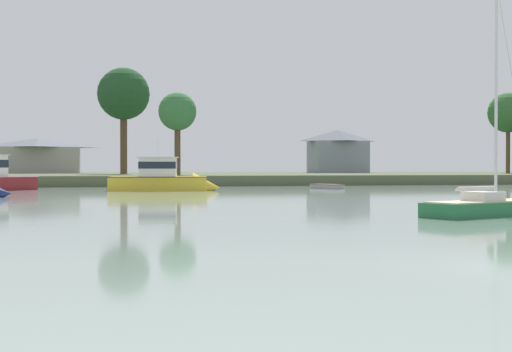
{
  "coord_description": "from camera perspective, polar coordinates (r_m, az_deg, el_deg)",
  "views": [
    {
      "loc": [
        -8.59,
        -12.23,
        1.99
      ],
      "look_at": [
        -0.1,
        25.21,
        1.51
      ],
      "focal_mm": 49.35,
      "sensor_mm": 36.0,
      "label": 1
    }
  ],
  "objects": [
    {
      "name": "shore_tree_right_mid",
      "position": [
        79.83,
        -6.39,
        5.12
      ],
      "size": [
        4.29,
        4.29,
        9.31
      ],
      "color": "brown",
      "rests_on": "far_shore_bank"
    },
    {
      "name": "far_shore_bank",
      "position": [
        100.79,
        -7.88,
        -0.11
      ],
      "size": [
        229.98,
        56.6,
        1.11
      ],
      "primitive_type": "cube",
      "color": "#4C563D",
      "rests_on": "ground"
    },
    {
      "name": "dinghy_grey",
      "position": [
        65.16,
        5.77,
        -0.91
      ],
      "size": [
        2.71,
        3.72,
        0.6
      ],
      "color": "gray",
      "rests_on": "ground"
    },
    {
      "name": "sailboat_green",
      "position": [
        30.31,
        18.27,
        -2.71
      ],
      "size": [
        6.47,
        4.01,
        10.06
      ],
      "color": "#236B3D",
      "rests_on": "ground"
    },
    {
      "name": "cruiser_yellow",
      "position": [
        60.05,
        -7.16,
        -0.56
      ],
      "size": [
        9.68,
        4.3,
        5.55
      ],
      "color": "gold",
      "rests_on": "ground"
    },
    {
      "name": "shore_tree_center_right",
      "position": [
        109.9,
        19.76,
        4.82
      ],
      "size": [
        5.85,
        5.85,
        11.83
      ],
      "color": "brown",
      "rests_on": "far_shore_bank"
    },
    {
      "name": "cottage_behind_trees",
      "position": [
        111.91,
        6.64,
        2.06
      ],
      "size": [
        9.02,
        6.78,
        6.8
      ],
      "color": "gray",
      "rests_on": "far_shore_bank"
    },
    {
      "name": "cottage_eastern",
      "position": [
        109.48,
        -17.24,
        1.62
      ],
      "size": [
        12.94,
        8.88,
        5.19
      ],
      "color": "#9E998E",
      "rests_on": "far_shore_bank"
    },
    {
      "name": "shore_tree_center_left",
      "position": [
        92.76,
        -10.69,
        6.49
      ],
      "size": [
        6.71,
        6.71,
        13.72
      ],
      "color": "brown",
      "rests_on": "far_shore_bank"
    }
  ]
}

